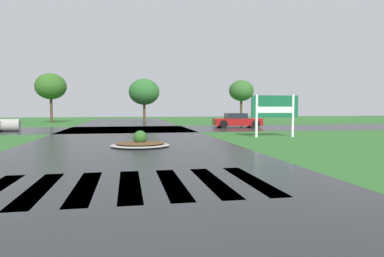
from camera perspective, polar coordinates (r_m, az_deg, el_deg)
asphalt_roadway at (r=13.43m, az=-10.61°, el=-3.53°), size 9.38×80.00×0.01m
asphalt_cross_road at (r=26.35m, az=-10.71°, el=-0.13°), size 90.00×8.44×0.01m
crosswalk_stripes at (r=7.36m, az=-10.43°, el=-9.32°), size 5.85×3.14×0.01m
estate_billboard at (r=19.43m, az=13.76°, el=3.27°), size 2.70×0.26×2.38m
median_island at (r=14.50m, az=-8.71°, el=-2.48°), size 2.51×2.39×0.68m
car_silver_hatch at (r=28.83m, az=7.55°, el=1.31°), size 4.08×2.40×1.20m
drainage_pipe_stack at (r=26.80m, az=-28.79°, el=0.49°), size 1.78×1.08×0.87m
background_treeline at (r=39.14m, az=-17.06°, el=6.22°), size 35.99×4.50×5.40m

